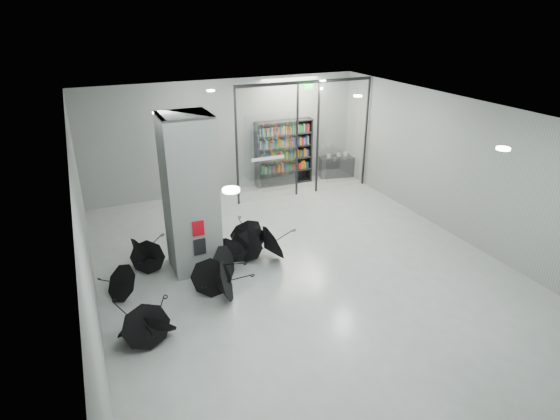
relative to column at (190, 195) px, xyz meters
name	(u,v)px	position (x,y,z in m)	size (l,w,h in m)	color
room	(319,173)	(2.50, -2.00, 0.84)	(14.00, 14.02, 4.01)	gray
column	(190,195)	(0.00, 0.00, 0.00)	(1.20, 1.20, 4.00)	slate
fire_cabinet	(198,228)	(0.00, -0.62, -0.65)	(0.28, 0.04, 0.38)	#A50A07
info_panel	(200,247)	(0.00, -0.62, -1.15)	(0.30, 0.03, 0.42)	black
exit_sign	(309,87)	(4.90, 3.30, 1.82)	(0.30, 0.06, 0.15)	#0CE533
glass_partition	(305,135)	(4.89, 3.50, 0.18)	(5.06, 0.08, 4.00)	silver
bookshelf	(284,153)	(4.66, 4.75, -0.79)	(2.21, 0.44, 2.43)	black
shop_counter	(336,166)	(6.90, 4.65, -1.59)	(1.35, 0.54, 0.81)	black
umbrella_cluster	(203,274)	(-0.06, -1.00, -1.70)	(4.85, 4.43, 1.23)	black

